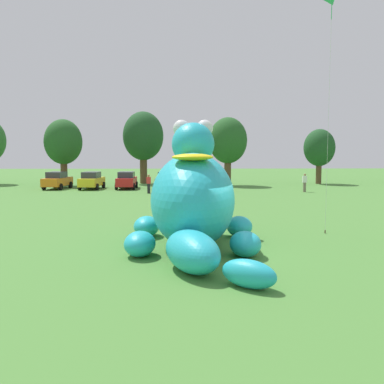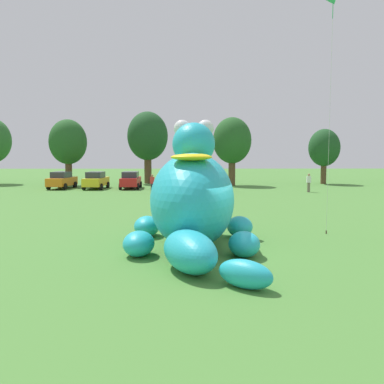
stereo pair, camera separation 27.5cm
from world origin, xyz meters
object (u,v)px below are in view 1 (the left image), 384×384
giant_inflatable_creature (193,198)px  car_yellow (92,180)px  spectator_mid_field (149,184)px  car_orange (57,180)px  spectator_near_inflatable (305,183)px  car_red (127,180)px  car_blue (167,180)px

giant_inflatable_creature → car_yellow: giant_inflatable_creature is taller
car_yellow → spectator_mid_field: (6.03, -4.81, -0.01)m
car_orange → spectator_near_inflatable: car_orange is taller
giant_inflatable_creature → car_red: bearing=102.5°
car_yellow → spectator_near_inflatable: (20.37, -3.82, -0.01)m
car_red → car_blue: 4.12m
car_orange → car_red: bearing=-0.8°
car_yellow → car_orange: bearing=175.3°
spectator_near_inflatable → spectator_mid_field: 14.37m
car_red → spectator_near_inflatable: car_red is taller
car_red → spectator_near_inflatable: (16.91, -4.01, -0.01)m
giant_inflatable_creature → car_blue: size_ratio=2.33×
car_yellow → car_red: size_ratio=1.03×
spectator_near_inflatable → spectator_mid_field: bearing=-176.0°
car_red → giant_inflatable_creature: bearing=-77.5°
car_blue → car_red: bearing=178.7°
car_yellow → spectator_mid_field: bearing=-38.6°
car_orange → spectator_mid_field: size_ratio=2.50×
car_orange → car_blue: bearing=-0.9°
car_orange → car_blue: 11.07m
giant_inflatable_creature → car_blue: 26.41m
giant_inflatable_creature → car_yellow: 27.85m
spectator_near_inflatable → spectator_mid_field: same height
giant_inflatable_creature → car_yellow: (-9.31, 26.23, -1.03)m
car_yellow → car_blue: size_ratio=0.98×
car_blue → giant_inflatable_creature: bearing=-86.2°
car_red → car_blue: same height
car_yellow → spectator_near_inflatable: bearing=-10.6°
car_orange → car_blue: size_ratio=0.99×
car_yellow → car_red: bearing=3.3°
car_red → spectator_mid_field: (2.58, -5.01, -0.01)m
giant_inflatable_creature → spectator_mid_field: giant_inflatable_creature is taller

